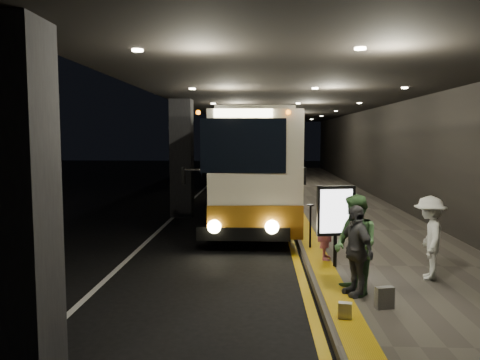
{
  "coord_description": "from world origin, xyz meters",
  "views": [
    {
      "loc": [
        1.45,
        -13.49,
        3.01
      ],
      "look_at": [
        0.84,
        0.66,
        1.7
      ],
      "focal_mm": 35.0,
      "sensor_mm": 36.0,
      "label": 1
    }
  ],
  "objects": [
    {
      "name": "kerb_stripe_yellow",
      "position": [
        2.35,
        5.0,
        0.01
      ],
      "size": [
        0.18,
        50.0,
        0.01
      ],
      "primitive_type": "cube",
      "color": "gold",
      "rests_on": "ground"
    },
    {
      "name": "coach_second",
      "position": [
        1.05,
        18.24,
        1.9
      ],
      "size": [
        3.11,
        12.65,
        3.95
      ],
      "rotation": [
        0.0,
        0.0,
        0.04
      ],
      "color": "beige",
      "rests_on": "ground"
    },
    {
      "name": "lane_line_white",
      "position": [
        -1.8,
        5.0,
        0.01
      ],
      "size": [
        0.12,
        50.0,
        0.01
      ],
      "primitive_type": "cube",
      "color": "silver",
      "rests_on": "ground"
    },
    {
      "name": "terminal_wall",
      "position": [
        7.0,
        5.0,
        3.0
      ],
      "size": [
        0.1,
        50.0,
        6.0
      ],
      "primitive_type": "cube",
      "color": "black",
      "rests_on": "ground"
    },
    {
      "name": "bag_plain",
      "position": [
        2.8,
        -6.29,
        0.28
      ],
      "size": [
        0.23,
        0.17,
        0.27
      ],
      "primitive_type": "cube",
      "rotation": [
        0.0,
        0.0,
        -0.21
      ],
      "color": "silver",
      "rests_on": "sidewalk"
    },
    {
      "name": "canopy",
      "position": [
        2.5,
        5.0,
        4.6
      ],
      "size": [
        9.0,
        50.0,
        0.4
      ],
      "primitive_type": "cube",
      "color": "black",
      "rests_on": "support_columns"
    },
    {
      "name": "passenger_waiting_grey",
      "position": [
        3.17,
        -5.14,
        0.98
      ],
      "size": [
        0.82,
        1.09,
        1.66
      ],
      "primitive_type": "imported",
      "rotation": [
        0.0,
        0.0,
        -1.19
      ],
      "color": "#4C4C51",
      "rests_on": "sidewalk"
    },
    {
      "name": "support_columns",
      "position": [
        -1.5,
        4.0,
        2.2
      ],
      "size": [
        0.8,
        24.8,
        4.4
      ],
      "color": "black",
      "rests_on": "ground"
    },
    {
      "name": "coach_third",
      "position": [
        0.96,
        29.73,
        1.8
      ],
      "size": [
        2.62,
        11.98,
        3.76
      ],
      "rotation": [
        0.0,
        0.0,
        0.01
      ],
      "color": "beige",
      "rests_on": "ground"
    },
    {
      "name": "passenger_waiting_green",
      "position": [
        3.19,
        -5.08,
        1.06
      ],
      "size": [
        0.81,
        1.02,
        1.82
      ],
      "primitive_type": "imported",
      "rotation": [
        0.0,
        0.0,
        -1.23
      ],
      "color": "#457742",
      "rests_on": "sidewalk"
    },
    {
      "name": "sidewalk",
      "position": [
        4.75,
        5.0,
        0.07
      ],
      "size": [
        4.5,
        50.0,
        0.15
      ],
      "primitive_type": "cube",
      "color": "#514C44",
      "rests_on": "ground"
    },
    {
      "name": "info_sign",
      "position": [
        3.11,
        -3.3,
        1.36
      ],
      "size": [
        0.85,
        0.27,
        1.8
      ],
      "rotation": [
        0.0,
        0.0,
        0.19
      ],
      "color": "black",
      "rests_on": "sidewalk"
    },
    {
      "name": "ground",
      "position": [
        0.0,
        0.0,
        0.0
      ],
      "size": [
        90.0,
        90.0,
        0.0
      ],
      "primitive_type": "plane",
      "color": "black"
    },
    {
      "name": "bag_polka",
      "position": [
        3.54,
        -5.81,
        0.33
      ],
      "size": [
        0.33,
        0.2,
        0.37
      ],
      "primitive_type": "cube",
      "rotation": [
        0.0,
        0.0,
        0.26
      ],
      "color": "black",
      "rests_on": "sidewalk"
    },
    {
      "name": "tactile_strip",
      "position": [
        2.85,
        5.0,
        0.16
      ],
      "size": [
        0.5,
        50.0,
        0.01
      ],
      "primitive_type": "cube",
      "color": "gold",
      "rests_on": "sidewalk"
    },
    {
      "name": "passenger_waiting_white",
      "position": [
        4.87,
        -4.08,
        0.99
      ],
      "size": [
        0.77,
        1.18,
        1.68
      ],
      "primitive_type": "imported",
      "rotation": [
        0.0,
        0.0,
        -1.83
      ],
      "color": "white",
      "rests_on": "sidewalk"
    },
    {
      "name": "passenger_boarding",
      "position": [
        3.0,
        -2.66,
        0.97
      ],
      "size": [
        0.44,
        0.63,
        1.64
      ],
      "primitive_type": "imported",
      "rotation": [
        0.0,
        0.0,
        1.48
      ],
      "color": "#C15A7D",
      "rests_on": "sidewalk"
    },
    {
      "name": "stanchion_post",
      "position": [
        2.75,
        -1.55,
        0.71
      ],
      "size": [
        0.05,
        0.05,
        1.12
      ],
      "primitive_type": "cylinder",
      "color": "black",
      "rests_on": "sidewalk"
    },
    {
      "name": "coach_main",
      "position": [
        1.02,
        4.1,
        1.78
      ],
      "size": [
        3.08,
        12.02,
        3.72
      ],
      "rotation": [
        0.0,
        0.0,
        0.05
      ],
      "color": "beige",
      "rests_on": "ground"
    }
  ]
}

